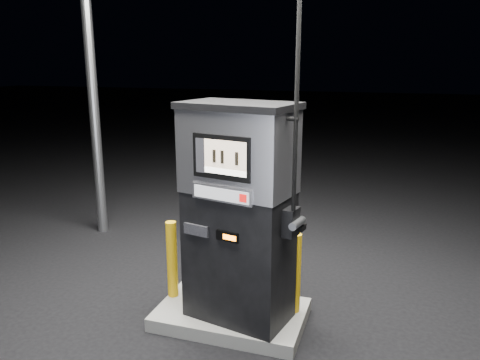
% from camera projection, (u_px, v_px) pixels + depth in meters
% --- Properties ---
extents(ground, '(80.00, 80.00, 0.00)m').
position_uv_depth(ground, '(231.00, 320.00, 5.19)').
color(ground, black).
rests_on(ground, ground).
extents(pump_island, '(1.60, 1.00, 0.15)m').
position_uv_depth(pump_island, '(231.00, 314.00, 5.17)').
color(pump_island, slate).
rests_on(pump_island, ground).
extents(fuel_dispenser, '(1.31, 0.89, 4.70)m').
position_uv_depth(fuel_dispenser, '(239.00, 212.00, 4.73)').
color(fuel_dispenser, black).
rests_on(fuel_dispenser, pump_island).
extents(bollard_left, '(0.13, 0.13, 0.90)m').
position_uv_depth(bollard_left, '(172.00, 259.00, 5.33)').
color(bollard_left, '#E6AA0C').
rests_on(bollard_left, pump_island).
extents(bollard_right, '(0.15, 0.15, 0.89)m').
position_uv_depth(bollard_right, '(295.00, 273.00, 4.99)').
color(bollard_right, '#E6AA0C').
rests_on(bollard_right, pump_island).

